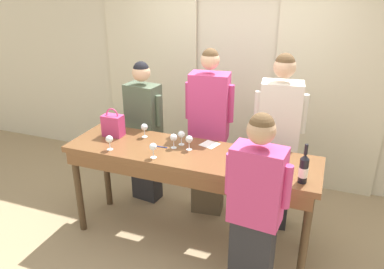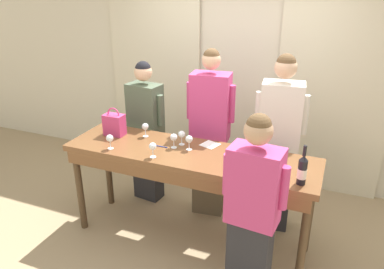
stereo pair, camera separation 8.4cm
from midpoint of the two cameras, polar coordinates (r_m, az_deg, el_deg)
ground_plane at (r=4.02m, az=0.25°, el=-15.47°), size 18.00×18.00×0.00m
wall_back at (r=4.82m, az=7.60°, el=9.52°), size 12.00×0.06×2.80m
curtain_panel_left at (r=5.17m, az=-5.19°, el=9.92°), size 1.30×0.03×2.69m
curtain_panel_right at (r=4.62m, az=21.33°, el=6.86°), size 1.30×0.03×2.69m
tasting_bar at (r=3.53m, az=0.14°, el=-4.43°), size 2.40×0.67×0.99m
wine_bottle at (r=3.06m, az=17.22°, el=-5.21°), size 0.07×0.07×0.33m
handbag at (r=3.91m, az=-11.15°, el=1.53°), size 0.21×0.13×0.29m
wine_glass_front_left at (r=3.82m, az=-6.52°, el=1.14°), size 0.07×0.07×0.14m
wine_glass_front_mid at (r=3.37m, az=-5.30°, el=-1.88°), size 0.07×0.07×0.14m
wine_glass_front_right at (r=3.61m, az=-0.92°, el=-0.03°), size 0.07×0.07×0.14m
wine_glass_center_left at (r=3.11m, az=8.41°, el=-4.28°), size 0.07×0.07×0.14m
wine_glass_center_mid at (r=3.19m, az=9.03°, el=-3.53°), size 0.07×0.07×0.14m
wine_glass_center_right at (r=3.54m, az=-2.12°, el=-0.49°), size 0.07×0.07×0.14m
wine_glass_back_left at (r=3.50m, az=0.24°, el=-0.80°), size 0.07×0.07×0.14m
wine_glass_back_mid at (r=3.60m, az=-11.77°, el=-0.63°), size 0.07×0.07×0.14m
napkin at (r=3.65m, az=3.42°, el=-1.56°), size 0.20×0.20×0.00m
pen at (r=3.61m, az=-4.21°, el=-1.83°), size 0.15×0.01×0.01m
guest_olive_jacket at (r=4.31m, az=-6.44°, el=0.49°), size 0.49×0.27×1.67m
guest_pink_top at (r=3.99m, az=3.35°, el=0.02°), size 0.52×0.29×1.86m
guest_cream_sweater at (r=3.83m, az=13.62°, el=-1.45°), size 0.51×0.30×1.86m
host_pouring at (r=2.94m, az=10.02°, el=-11.58°), size 0.50×0.26×1.65m
potted_plant at (r=5.48m, az=-10.39°, el=-0.76°), size 0.30×0.30×0.61m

